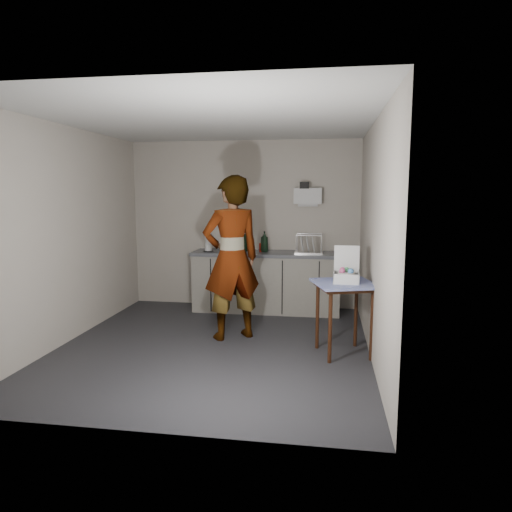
# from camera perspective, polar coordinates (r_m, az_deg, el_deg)

# --- Properties ---
(ground) EXTENTS (4.00, 4.00, 0.00)m
(ground) POSITION_cam_1_polar(r_m,az_deg,el_deg) (5.55, -5.22, -11.09)
(ground) COLOR #242429
(ground) RESTS_ON ground
(wall_back) EXTENTS (3.60, 0.02, 2.60)m
(wall_back) POSITION_cam_1_polar(r_m,az_deg,el_deg) (7.20, -1.53, 3.95)
(wall_back) COLOR beige
(wall_back) RESTS_ON ground
(wall_right) EXTENTS (0.02, 4.00, 2.60)m
(wall_right) POSITION_cam_1_polar(r_m,az_deg,el_deg) (5.13, 14.39, 2.03)
(wall_right) COLOR beige
(wall_right) RESTS_ON ground
(wall_left) EXTENTS (0.02, 4.00, 2.60)m
(wall_left) POSITION_cam_1_polar(r_m,az_deg,el_deg) (5.96, -22.35, 2.49)
(wall_left) COLOR beige
(wall_left) RESTS_ON ground
(ceiling) EXTENTS (3.60, 4.00, 0.01)m
(ceiling) POSITION_cam_1_polar(r_m,az_deg,el_deg) (5.30, -5.59, 16.48)
(ceiling) COLOR white
(ceiling) RESTS_ON wall_back
(kitchen_counter) EXTENTS (2.24, 0.62, 0.91)m
(kitchen_counter) POSITION_cam_1_polar(r_m,az_deg,el_deg) (6.98, 1.31, -3.43)
(kitchen_counter) COLOR black
(kitchen_counter) RESTS_ON ground
(wall_shelf) EXTENTS (0.42, 0.18, 0.37)m
(wall_shelf) POSITION_cam_1_polar(r_m,az_deg,el_deg) (7.01, 6.49, 7.44)
(wall_shelf) COLOR white
(wall_shelf) RESTS_ON ground
(side_table) EXTENTS (0.80, 0.80, 0.82)m
(side_table) POSITION_cam_1_polar(r_m,az_deg,el_deg) (5.15, 11.00, -4.41)
(side_table) COLOR #3A1B0D
(side_table) RESTS_ON ground
(standing_man) EXTENTS (0.88, 0.81, 2.01)m
(standing_man) POSITION_cam_1_polar(r_m,az_deg,el_deg) (5.59, -3.06, -0.28)
(standing_man) COLOR #B2A593
(standing_man) RESTS_ON ground
(soap_bottle) EXTENTS (0.14, 0.14, 0.32)m
(soap_bottle) POSITION_cam_1_polar(r_m,az_deg,el_deg) (6.89, 1.06, 1.83)
(soap_bottle) COLOR black
(soap_bottle) RESTS_ON kitchen_counter
(soda_can) EXTENTS (0.07, 0.07, 0.13)m
(soda_can) POSITION_cam_1_polar(r_m,az_deg,el_deg) (6.92, 0.68, 1.08)
(soda_can) COLOR red
(soda_can) RESTS_ON kitchen_counter
(dark_bottle) EXTENTS (0.08, 0.08, 0.27)m
(dark_bottle) POSITION_cam_1_polar(r_m,az_deg,el_deg) (6.98, -1.39, 1.70)
(dark_bottle) COLOR black
(dark_bottle) RESTS_ON kitchen_counter
(paper_towel) EXTENTS (0.15, 0.15, 0.27)m
(paper_towel) POSITION_cam_1_polar(r_m,az_deg,el_deg) (6.97, -5.99, 1.63)
(paper_towel) COLOR black
(paper_towel) RESTS_ON kitchen_counter
(dish_rack) EXTENTS (0.41, 0.31, 0.29)m
(dish_rack) POSITION_cam_1_polar(r_m,az_deg,el_deg) (6.82, 6.57, 0.92)
(dish_rack) COLOR silver
(dish_rack) RESTS_ON kitchen_counter
(bakery_box) EXTENTS (0.29, 0.30, 0.39)m
(bakery_box) POSITION_cam_1_polar(r_m,az_deg,el_deg) (5.13, 11.20, -2.26)
(bakery_box) COLOR white
(bakery_box) RESTS_ON side_table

